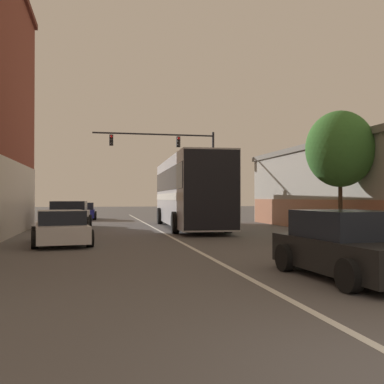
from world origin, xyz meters
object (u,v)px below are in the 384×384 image
(bus, at_px, (189,190))
(parked_car_left_near, at_px, (61,228))
(street_tree_near, at_px, (340,149))
(parked_car_left_far, at_px, (83,211))
(traffic_signal_gantry, at_px, (178,155))
(hatchback_foreground, at_px, (350,246))
(parked_car_left_mid, at_px, (70,215))

(bus, bearing_deg, parked_car_left_near, 143.54)
(street_tree_near, bearing_deg, parked_car_left_near, -179.28)
(parked_car_left_far, xyz_separation_m, traffic_signal_gantry, (7.03, -1.27, 4.27))
(hatchback_foreground, bearing_deg, parked_car_left_near, 34.69)
(hatchback_foreground, bearing_deg, parked_car_left_far, 9.73)
(parked_car_left_mid, relative_size, street_tree_near, 0.82)
(parked_car_left_mid, xyz_separation_m, parked_car_left_far, (0.38, 9.63, -0.09))
(traffic_signal_gantry, bearing_deg, parked_car_left_far, 169.78)
(parked_car_left_mid, height_order, parked_car_left_far, parked_car_left_mid)
(parked_car_left_far, bearing_deg, hatchback_foreground, -166.51)
(street_tree_near, bearing_deg, hatchback_foreground, -119.16)
(parked_car_left_mid, bearing_deg, parked_car_left_near, -176.16)
(parked_car_left_far, bearing_deg, parked_car_left_near, 179.98)
(street_tree_near, bearing_deg, parked_car_left_mid, 142.15)
(bus, xyz_separation_m, street_tree_near, (4.67, -7.40, 1.52))
(parked_car_left_near, height_order, street_tree_near, street_tree_near)
(hatchback_foreground, xyz_separation_m, traffic_signal_gantry, (0.96, 25.02, 4.23))
(parked_car_left_far, xyz_separation_m, street_tree_near, (10.61, -18.16, 2.98))
(parked_car_left_mid, bearing_deg, parked_car_left_far, 0.18)
(parked_car_left_near, distance_m, street_tree_near, 11.18)
(traffic_signal_gantry, bearing_deg, street_tree_near, -78.05)
(parked_car_left_near, xyz_separation_m, parked_car_left_mid, (-0.22, 8.67, 0.12))
(bus, relative_size, street_tree_near, 2.38)
(bus, height_order, traffic_signal_gantry, traffic_signal_gantry)
(bus, xyz_separation_m, traffic_signal_gantry, (1.10, 9.49, 2.81))
(parked_car_left_mid, bearing_deg, hatchback_foreground, -156.42)
(parked_car_left_near, bearing_deg, parked_car_left_mid, -6.12)
(bus, distance_m, hatchback_foreground, 15.60)
(bus, distance_m, parked_car_left_far, 12.38)
(hatchback_foreground, height_order, parked_car_left_far, hatchback_foreground)
(parked_car_left_near, bearing_deg, traffic_signal_gantry, -30.45)
(bus, height_order, parked_car_left_far, bus)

